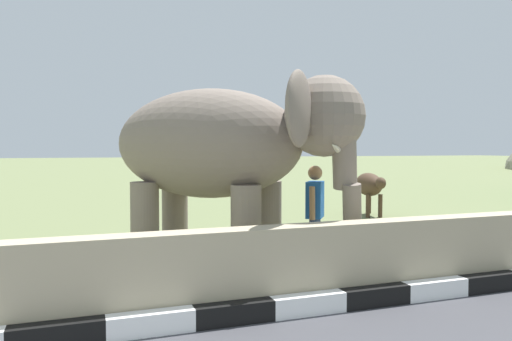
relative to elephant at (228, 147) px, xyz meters
The scene contains 5 objects.
striped_curb 4.02m from the elephant, 142.54° to the right, with size 16.20×0.20×0.24m.
barrier_parapet 2.42m from the elephant, 104.68° to the right, with size 28.00×0.36×1.00m, color tan.
elephant is the anchor object (origin of this frame).
person_handler 1.74m from the elephant, ahead, with size 0.45×0.56×1.66m.
cow_near 7.58m from the elephant, 40.50° to the left, with size 0.93×1.93×1.23m.
Camera 1 is at (0.30, -1.58, 1.93)m, focal length 34.57 mm.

